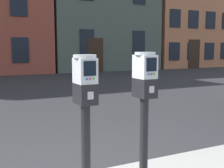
% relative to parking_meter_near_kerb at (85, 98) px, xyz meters
% --- Properties ---
extents(parking_meter_near_kerb, '(0.22, 0.26, 1.31)m').
position_rel_parking_meter_near_kerb_xyz_m(parking_meter_near_kerb, '(0.00, 0.00, 0.00)').
color(parking_meter_near_kerb, black).
rests_on(parking_meter_near_kerb, sidewalk_slab).
extents(parking_meter_twin_adjacent, '(0.22, 0.26, 1.33)m').
position_rel_parking_meter_near_kerb_xyz_m(parking_meter_twin_adjacent, '(0.66, 0.00, 0.01)').
color(parking_meter_twin_adjacent, black).
rests_on(parking_meter_twin_adjacent, sidewalk_slab).
extents(townhouse_brownstone, '(6.55, 6.79, 9.14)m').
position_rel_parking_meter_near_kerb_xyz_m(townhouse_brownstone, '(14.34, 17.28, 3.53)').
color(townhouse_brownstone, '#B7704C').
rests_on(townhouse_brownstone, ground_plane).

